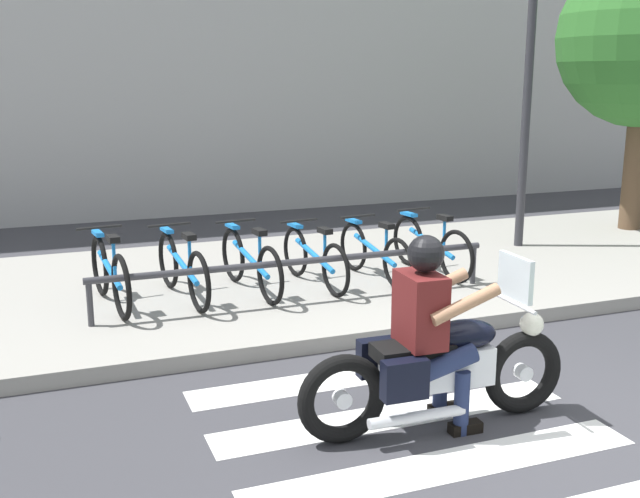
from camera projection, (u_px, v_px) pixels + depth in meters
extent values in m
plane|color=#38383D|center=(564.00, 442.00, 5.30)|extent=(48.00, 48.00, 0.00)
cube|color=gray|center=(332.00, 277.00, 9.31)|extent=(24.00, 4.40, 0.15)
cube|color=white|center=(446.00, 466.00, 4.97)|extent=(2.80, 0.40, 0.01)
cube|color=white|center=(392.00, 416.00, 5.70)|extent=(2.80, 0.40, 0.01)
cube|color=white|center=(351.00, 377.00, 6.43)|extent=(2.80, 0.40, 0.01)
torus|color=black|center=(523.00, 372.00, 5.70)|extent=(0.65, 0.14, 0.65)
cylinder|color=silver|center=(523.00, 372.00, 5.70)|extent=(0.12, 0.10, 0.12)
torus|color=black|center=(342.00, 399.00, 5.23)|extent=(0.65, 0.14, 0.65)
cylinder|color=silver|center=(342.00, 399.00, 5.23)|extent=(0.12, 0.10, 0.12)
cube|color=silver|center=(437.00, 367.00, 5.43)|extent=(0.81, 0.30, 0.28)
ellipsoid|color=black|center=(463.00, 335.00, 5.45)|extent=(0.53, 0.30, 0.22)
cube|color=black|center=(412.00, 351.00, 5.33)|extent=(0.57, 0.30, 0.10)
cube|color=black|center=(379.00, 357.00, 5.51)|extent=(0.32, 0.13, 0.28)
cube|color=black|center=(405.00, 380.00, 5.11)|extent=(0.32, 0.13, 0.28)
cylinder|color=silver|center=(511.00, 301.00, 5.52)|extent=(0.05, 0.62, 0.03)
sphere|color=white|center=(532.00, 324.00, 5.63)|extent=(0.18, 0.18, 0.18)
cube|color=silver|center=(515.00, 277.00, 5.49)|extent=(0.05, 0.40, 0.32)
cylinder|color=silver|center=(417.00, 417.00, 5.25)|extent=(0.73, 0.10, 0.08)
cube|color=#591919|center=(420.00, 309.00, 5.28)|extent=(0.27, 0.41, 0.52)
sphere|color=black|center=(426.00, 254.00, 5.20)|extent=(0.26, 0.26, 0.26)
cylinder|color=#9E7051|center=(435.00, 287.00, 5.54)|extent=(0.52, 0.11, 0.26)
cylinder|color=#9E7051|center=(466.00, 304.00, 5.14)|extent=(0.52, 0.11, 0.26)
cylinder|color=#1E284C|center=(427.00, 348.00, 5.56)|extent=(0.45, 0.15, 0.24)
cylinder|color=#1E284C|center=(440.00, 386.00, 5.67)|extent=(0.11, 0.11, 0.48)
cube|color=black|center=(444.00, 409.00, 5.73)|extent=(0.24, 0.11, 0.08)
cylinder|color=#1E284C|center=(448.00, 363.00, 5.26)|extent=(0.45, 0.15, 0.24)
cylinder|color=#1E284C|center=(462.00, 403.00, 5.38)|extent=(0.11, 0.11, 0.48)
cube|color=black|center=(465.00, 427.00, 5.43)|extent=(0.24, 0.11, 0.08)
torus|color=black|center=(100.00, 265.00, 8.21)|extent=(0.14, 0.67, 0.66)
torus|color=black|center=(121.00, 287.00, 7.37)|extent=(0.14, 0.67, 0.66)
cylinder|color=blue|center=(110.00, 269.00, 7.78)|extent=(0.17, 0.87, 0.24)
cylinder|color=blue|center=(114.00, 258.00, 7.53)|extent=(0.04, 0.04, 0.41)
cube|color=black|center=(113.00, 239.00, 7.48)|extent=(0.12, 0.21, 0.06)
cylinder|color=black|center=(99.00, 227.00, 8.03)|extent=(0.48, 0.09, 0.03)
cube|color=blue|center=(98.00, 233.00, 8.13)|extent=(0.11, 0.29, 0.04)
torus|color=black|center=(168.00, 260.00, 8.51)|extent=(0.13, 0.64, 0.64)
torus|color=black|center=(199.00, 282.00, 7.60)|extent=(0.13, 0.64, 0.64)
cylinder|color=blue|center=(182.00, 265.00, 8.04)|extent=(0.17, 0.94, 0.26)
cylinder|color=blue|center=(190.00, 255.00, 7.78)|extent=(0.04, 0.04, 0.39)
cube|color=black|center=(189.00, 236.00, 7.73)|extent=(0.12, 0.21, 0.06)
cylinder|color=black|center=(169.00, 225.00, 8.32)|extent=(0.48, 0.09, 0.03)
cube|color=blue|center=(167.00, 230.00, 8.43)|extent=(0.11, 0.29, 0.04)
torus|color=black|center=(233.00, 255.00, 8.77)|extent=(0.13, 0.63, 0.63)
torus|color=black|center=(270.00, 276.00, 7.87)|extent=(0.13, 0.63, 0.63)
cylinder|color=blue|center=(251.00, 259.00, 8.30)|extent=(0.17, 0.94, 0.26)
cylinder|color=blue|center=(260.00, 250.00, 8.04)|extent=(0.04, 0.04, 0.39)
cube|color=black|center=(259.00, 232.00, 8.00)|extent=(0.12, 0.21, 0.06)
cylinder|color=black|center=(236.00, 221.00, 8.59)|extent=(0.48, 0.09, 0.03)
cube|color=blue|center=(232.00, 226.00, 8.69)|extent=(0.11, 0.29, 0.04)
torus|color=black|center=(295.00, 252.00, 9.01)|extent=(0.12, 0.59, 0.59)
torus|color=black|center=(336.00, 270.00, 8.16)|extent=(0.12, 0.59, 0.59)
cylinder|color=blue|center=(314.00, 255.00, 8.57)|extent=(0.17, 0.89, 0.24)
cylinder|color=blue|center=(325.00, 247.00, 8.32)|extent=(0.04, 0.04, 0.36)
cube|color=black|center=(325.00, 231.00, 8.28)|extent=(0.12, 0.21, 0.06)
cylinder|color=black|center=(299.00, 221.00, 8.84)|extent=(0.48, 0.09, 0.03)
cube|color=blue|center=(295.00, 225.00, 8.94)|extent=(0.11, 0.29, 0.04)
torus|color=black|center=(353.00, 247.00, 9.27)|extent=(0.12, 0.60, 0.60)
torus|color=black|center=(398.00, 264.00, 8.42)|extent=(0.12, 0.60, 0.60)
cylinder|color=blue|center=(375.00, 250.00, 8.83)|extent=(0.17, 0.88, 0.24)
cylinder|color=blue|center=(386.00, 241.00, 8.58)|extent=(0.04, 0.04, 0.36)
cube|color=black|center=(387.00, 225.00, 8.54)|extent=(0.12, 0.21, 0.06)
cylinder|color=black|center=(358.00, 216.00, 9.09)|extent=(0.48, 0.09, 0.03)
cube|color=blue|center=(354.00, 221.00, 9.19)|extent=(0.11, 0.29, 0.04)
torus|color=black|center=(408.00, 241.00, 9.52)|extent=(0.13, 0.63, 0.63)
torus|color=black|center=(456.00, 257.00, 8.68)|extent=(0.13, 0.63, 0.63)
cylinder|color=blue|center=(431.00, 243.00, 9.09)|extent=(0.17, 0.88, 0.24)
cylinder|color=blue|center=(444.00, 234.00, 8.84)|extent=(0.04, 0.04, 0.38)
cube|color=black|center=(445.00, 218.00, 8.80)|extent=(0.12, 0.21, 0.06)
cylinder|color=black|center=(413.00, 209.00, 9.34)|extent=(0.48, 0.09, 0.03)
cube|color=blue|center=(409.00, 214.00, 9.45)|extent=(0.11, 0.29, 0.04)
cylinder|color=#333338|center=(299.00, 262.00, 7.92)|extent=(4.36, 0.07, 0.07)
cylinder|color=#333338|center=(90.00, 304.00, 7.23)|extent=(0.06, 0.06, 0.45)
cylinder|color=#333338|center=(473.00, 265.00, 8.71)|extent=(0.06, 0.06, 0.45)
cylinder|color=#2D2D33|center=(526.00, 109.00, 10.27)|extent=(0.12, 0.12, 4.12)
cylinder|color=brown|center=(634.00, 171.00, 11.68)|extent=(0.33, 0.33, 2.11)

